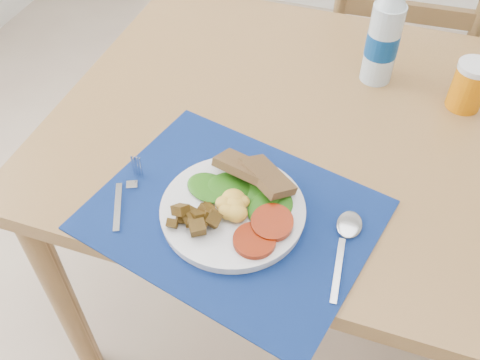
{
  "coord_description": "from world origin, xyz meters",
  "views": [
    {
      "loc": [
        -0.02,
        -0.69,
        1.51
      ],
      "look_at": [
        -0.23,
        -0.07,
        0.8
      ],
      "focal_mm": 40.0,
      "sensor_mm": 36.0,
      "label": 1
    }
  ],
  "objects_px": {
    "juice_glass": "(469,87)",
    "water_bottle": "(384,37)",
    "chair_far": "(400,37)",
    "breakfast_plate": "(229,208)"
  },
  "relations": [
    {
      "from": "water_bottle",
      "to": "chair_far",
      "type": "bearing_deg",
      "value": 85.92
    },
    {
      "from": "chair_far",
      "to": "water_bottle",
      "type": "height_order",
      "value": "chair_far"
    },
    {
      "from": "breakfast_plate",
      "to": "juice_glass",
      "type": "relative_size",
      "value": 2.51
    },
    {
      "from": "chair_far",
      "to": "juice_glass",
      "type": "bearing_deg",
      "value": 104.99
    },
    {
      "from": "breakfast_plate",
      "to": "water_bottle",
      "type": "distance_m",
      "value": 0.54
    },
    {
      "from": "water_bottle",
      "to": "juice_glass",
      "type": "relative_size",
      "value": 2.41
    },
    {
      "from": "chair_far",
      "to": "juice_glass",
      "type": "distance_m",
      "value": 0.57
    },
    {
      "from": "juice_glass",
      "to": "water_bottle",
      "type": "bearing_deg",
      "value": 168.94
    },
    {
      "from": "chair_far",
      "to": "breakfast_plate",
      "type": "xyz_separation_m",
      "value": [
        -0.22,
        -0.97,
        0.18
      ]
    },
    {
      "from": "breakfast_plate",
      "to": "chair_far",
      "type": "bearing_deg",
      "value": 99.49
    }
  ]
}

